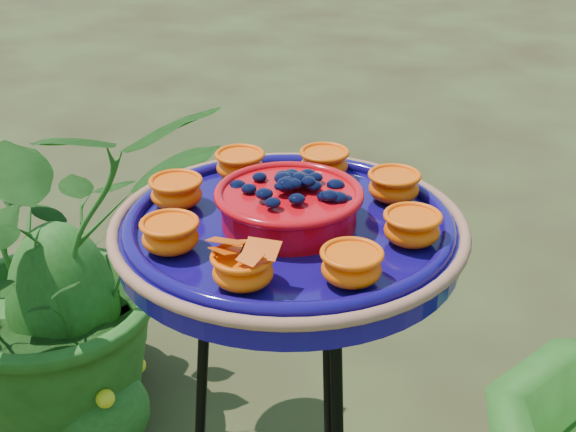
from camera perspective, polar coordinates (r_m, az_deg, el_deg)
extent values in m
torus|color=black|center=(1.11, 0.06, -3.02)|extent=(0.28, 0.28, 0.02)
cylinder|color=#0F0756|center=(1.09, 0.06, -1.52)|extent=(0.50, 0.50, 0.04)
torus|color=#9F6E47|center=(1.08, 0.06, -0.65)|extent=(0.49, 0.49, 0.02)
torus|color=#0F0756|center=(1.08, 0.06, -0.46)|extent=(0.45, 0.45, 0.02)
cylinder|color=#BF070E|center=(1.07, 0.06, 0.52)|extent=(0.19, 0.19, 0.05)
torus|color=#BF070E|center=(1.06, 0.06, 1.61)|extent=(0.20, 0.20, 0.01)
ellipsoid|color=black|center=(1.06, 0.06, 1.91)|extent=(0.16, 0.16, 0.03)
ellipsoid|color=#FF3902|center=(1.04, 8.79, -1.04)|extent=(0.07, 0.07, 0.04)
cylinder|color=#FF5505|center=(1.03, 8.86, -0.15)|extent=(0.07, 0.07, 0.01)
ellipsoid|color=#FF3902|center=(1.15, 7.53, 1.94)|extent=(0.07, 0.07, 0.04)
cylinder|color=#FF5505|center=(1.14, 7.58, 2.75)|extent=(0.07, 0.07, 0.01)
ellipsoid|color=#FF3902|center=(1.22, 2.59, 3.62)|extent=(0.07, 0.07, 0.04)
cylinder|color=#FF5505|center=(1.21, 2.61, 4.41)|extent=(0.07, 0.07, 0.01)
ellipsoid|color=#FF3902|center=(1.21, -3.42, 3.47)|extent=(0.07, 0.07, 0.04)
cylinder|color=#FF5505|center=(1.21, -3.45, 4.26)|extent=(0.07, 0.07, 0.01)
ellipsoid|color=#FF3902|center=(1.13, -7.93, 1.51)|extent=(0.07, 0.07, 0.04)
cylinder|color=#FF5505|center=(1.13, -7.99, 2.34)|extent=(0.07, 0.07, 0.01)
ellipsoid|color=#FF3902|center=(1.02, -8.36, -1.56)|extent=(0.07, 0.07, 0.04)
cylinder|color=#FF5505|center=(1.01, -8.43, -0.66)|extent=(0.07, 0.07, 0.01)
ellipsoid|color=#FF3902|center=(0.94, -3.22, -4.03)|extent=(0.07, 0.07, 0.04)
cylinder|color=#FF5505|center=(0.93, -3.25, -3.08)|extent=(0.07, 0.07, 0.01)
ellipsoid|color=#FF3902|center=(0.95, 4.53, -3.77)|extent=(0.07, 0.07, 0.04)
cylinder|color=#FF5505|center=(0.94, 4.57, -2.83)|extent=(0.07, 0.07, 0.01)
cylinder|color=black|center=(0.92, -3.27, -2.53)|extent=(0.01, 0.03, 0.00)
cube|color=#E94F04|center=(0.93, -4.40, -1.79)|extent=(0.04, 0.03, 0.01)
cube|color=#E94F04|center=(0.91, -1.90, -2.37)|extent=(0.04, 0.03, 0.01)
imported|color=#1E4512|center=(2.07, -16.10, -3.34)|extent=(1.05, 1.08, 0.91)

